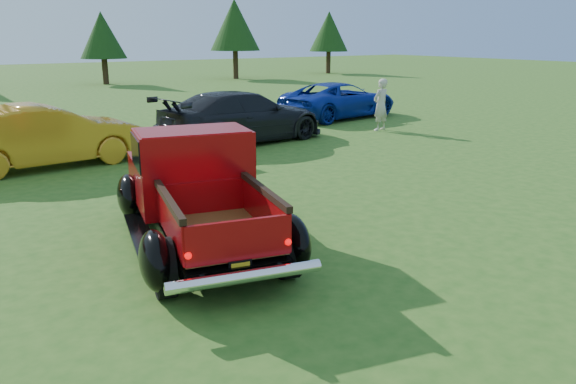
# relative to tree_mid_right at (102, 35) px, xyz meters

# --- Properties ---
(ground) EXTENTS (120.00, 120.00, 0.00)m
(ground) POSITION_rel_tree_mid_right_xyz_m (-6.00, -30.00, -2.97)
(ground) COLOR #2C5A19
(ground) RESTS_ON ground
(tree_mid_right) EXTENTS (2.82, 2.82, 4.40)m
(tree_mid_right) POSITION_rel_tree_mid_right_xyz_m (0.00, 0.00, 0.00)
(tree_mid_right) COLOR #332114
(tree_mid_right) RESTS_ON ground
(tree_east) EXTENTS (3.46, 3.46, 5.40)m
(tree_east) POSITION_rel_tree_mid_right_xyz_m (9.00, -0.50, 0.68)
(tree_east) COLOR #332114
(tree_east) RESTS_ON ground
(tree_far_east) EXTENTS (3.07, 3.07, 4.80)m
(tree_far_east) POSITION_rel_tree_mid_right_xyz_m (18.00, 0.50, 0.27)
(tree_far_east) COLOR #332114
(tree_far_east) RESTS_ON ground
(pickup_truck) EXTENTS (2.93, 4.81, 1.69)m
(pickup_truck) POSITION_rel_tree_mid_right_xyz_m (-7.02, -28.67, -2.17)
(pickup_truck) COLOR black
(pickup_truck) RESTS_ON ground
(show_car_yellow) EXTENTS (4.56, 1.88, 1.47)m
(show_car_yellow) POSITION_rel_tree_mid_right_xyz_m (-7.85, -22.24, -2.24)
(show_car_yellow) COLOR orange
(show_car_yellow) RESTS_ON ground
(show_car_grey) EXTENTS (5.33, 2.74, 1.48)m
(show_car_grey) POSITION_rel_tree_mid_right_xyz_m (-2.50, -22.05, -2.23)
(show_car_grey) COLOR black
(show_car_grey) RESTS_ON ground
(show_car_blue) EXTENTS (5.00, 2.83, 1.32)m
(show_car_blue) POSITION_rel_tree_mid_right_xyz_m (2.97, -19.68, -2.31)
(show_car_blue) COLOR #0D2493
(show_car_blue) RESTS_ON ground
(spectator) EXTENTS (0.66, 0.49, 1.67)m
(spectator) POSITION_rel_tree_mid_right_xyz_m (2.23, -22.72, -2.14)
(spectator) COLOR beige
(spectator) RESTS_ON ground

